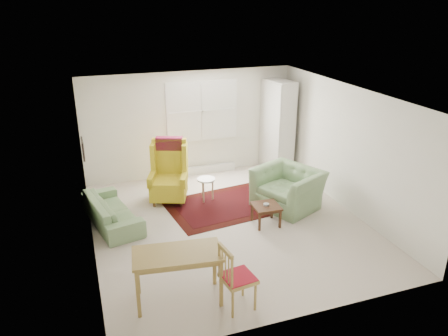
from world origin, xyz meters
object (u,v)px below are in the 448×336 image
object	(u,v)px
stool	(206,189)
cabinet	(277,126)
coffee_table	(266,215)
sofa	(111,206)
wingback_chair	(168,172)
desk	(178,276)
desk_chair	(238,276)
armchair	(288,185)

from	to	relation	value
stool	cabinet	world-z (taller)	cabinet
coffee_table	sofa	bearing A→B (deg)	159.73
sofa	wingback_chair	size ratio (longest dim) A/B	1.36
desk	desk_chair	bearing A→B (deg)	-29.32
armchair	stool	world-z (taller)	armchair
sofa	armchair	world-z (taller)	armchair
sofa	coffee_table	size ratio (longest dim) A/B	3.65
sofa	wingback_chair	distance (m)	1.42
desk_chair	wingback_chair	bearing A→B (deg)	-4.93
desk	cabinet	bearing A→B (deg)	49.89
cabinet	desk_chair	size ratio (longest dim) A/B	2.25
stool	desk_chair	distance (m)	3.48
armchair	stool	bearing A→B (deg)	-143.47
stool	cabinet	xyz separation A→B (m)	(2.20, 1.19, 0.86)
cabinet	sofa	bearing A→B (deg)	-168.36
desk	desk_chair	xyz separation A→B (m)	(0.74, -0.42, 0.11)
desk	desk_chair	world-z (taller)	desk_chair
cabinet	desk	world-z (taller)	cabinet
cabinet	desk	xyz separation A→B (m)	(-3.53, -4.20, -0.73)
sofa	wingback_chair	world-z (taller)	wingback_chair
armchair	desk	distance (m)	3.58
sofa	desk_chair	distance (m)	3.38
wingback_chair	stool	bearing A→B (deg)	2.40
desk	desk_chair	size ratio (longest dim) A/B	1.24
wingback_chair	sofa	bearing A→B (deg)	-134.25
desk	sofa	bearing A→B (deg)	104.11
sofa	stool	bearing A→B (deg)	-92.23
sofa	desk	xyz separation A→B (m)	(0.67, -2.65, 0.03)
armchair	wingback_chair	distance (m)	2.49
armchair	desk	world-z (taller)	armchair
sofa	desk_chair	bearing A→B (deg)	-167.55
wingback_chair	cabinet	world-z (taller)	cabinet
cabinet	armchair	bearing A→B (deg)	-117.73
wingback_chair	cabinet	bearing A→B (deg)	38.11
armchair	desk_chair	xyz separation A→B (m)	(-2.09, -2.61, 0.01)
cabinet	desk_chair	bearing A→B (deg)	-129.70
armchair	desk_chair	bearing A→B (deg)	-63.64
wingback_chair	desk	distance (m)	3.31
armchair	wingback_chair	world-z (taller)	wingback_chair
coffee_table	stool	xyz separation A→B (m)	(-0.76, 1.37, 0.05)
sofa	wingback_chair	xyz separation A→B (m)	(1.25, 0.60, 0.30)
coffee_table	desk_chair	size ratio (longest dim) A/B	0.49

